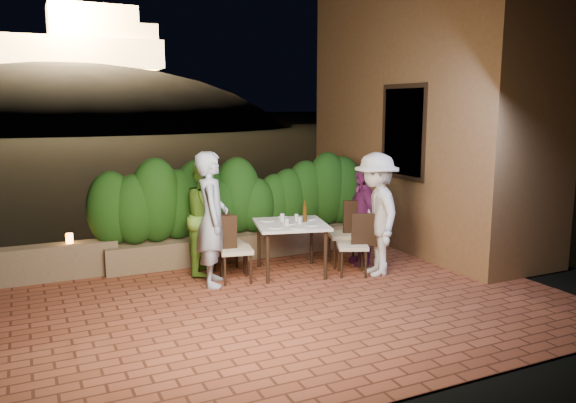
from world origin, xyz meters
TOP-DOWN VIEW (x-y plane):
  - ground at (0.00, 0.00)m, footprint 400.00×400.00m
  - terrace_floor at (0.00, 0.50)m, footprint 7.00×6.00m
  - building_wall at (3.60, 2.00)m, footprint 1.60×5.00m
  - window_pane at (2.82, 1.50)m, footprint 0.08×1.00m
  - window_frame at (2.81, 1.50)m, footprint 0.06×1.15m
  - planter at (0.20, 2.30)m, footprint 4.20×0.55m
  - hedge at (0.20, 2.30)m, footprint 4.00×0.70m
  - parapet at (-2.80, 2.30)m, footprint 2.20×0.30m
  - hill at (2.00, 60.00)m, footprint 52.00×40.00m
  - fortress at (2.00, 60.00)m, footprint 26.00×8.00m
  - dining_table at (0.59, 1.14)m, footprint 1.20×1.20m
  - plate_nw at (0.26, 0.96)m, footprint 0.21×0.21m
  - plate_sw at (0.34, 1.45)m, footprint 0.23×0.23m
  - plate_ne at (0.78, 0.89)m, footprint 0.21×0.21m
  - plate_se at (0.94, 1.29)m, footprint 0.24×0.24m
  - plate_centre at (0.55, 1.12)m, footprint 0.20×0.20m
  - plate_front at (0.54, 0.80)m, footprint 0.24×0.24m
  - glass_nw at (0.47, 1.03)m, footprint 0.06×0.06m
  - glass_sw at (0.53, 1.31)m, footprint 0.07×0.07m
  - glass_ne at (0.68, 1.05)m, footprint 0.06×0.06m
  - glass_se at (0.73, 1.25)m, footprint 0.06×0.06m
  - beer_bottle at (0.81, 1.13)m, footprint 0.06×0.06m
  - bowl at (0.58, 1.41)m, footprint 0.21×0.21m
  - chair_left_front at (-0.27, 1.12)m, footprint 0.52×0.52m
  - chair_left_back at (-0.22, 1.56)m, footprint 0.44×0.44m
  - chair_right_front at (1.35, 0.69)m, footprint 0.55×0.55m
  - chair_right_back at (1.50, 1.16)m, footprint 0.59×0.59m
  - diner_blue at (-0.60, 1.14)m, footprint 0.62×0.77m
  - diner_green at (-0.48, 1.70)m, footprint 0.95×1.02m
  - diner_white at (1.67, 0.58)m, footprint 0.92×1.27m
  - diner_purple at (1.80, 1.12)m, footprint 0.49×0.91m
  - parapet_lamp at (-2.34, 2.30)m, footprint 0.10×0.10m

SIDE VIEW (x-z plane):
  - hill at x=2.00m, z-range -15.00..7.00m
  - terrace_floor at x=0.00m, z-range -0.15..0.00m
  - ground at x=0.00m, z-range -0.02..-0.02m
  - planter at x=0.20m, z-range 0.00..0.40m
  - parapet at x=-2.80m, z-range 0.00..0.50m
  - dining_table at x=0.59m, z-range 0.00..0.75m
  - chair_left_back at x=-0.22m, z-range 0.00..0.90m
  - chair_right_front at x=1.35m, z-range 0.00..0.90m
  - chair_left_front at x=-0.27m, z-range 0.00..0.94m
  - chair_right_back at x=1.50m, z-range 0.00..1.01m
  - parapet_lamp at x=-2.34m, z-range 0.50..0.64m
  - diner_purple at x=1.80m, z-range 0.00..1.48m
  - plate_centre at x=0.55m, z-range 0.75..0.76m
  - plate_ne at x=0.78m, z-range 0.75..0.76m
  - plate_nw at x=0.26m, z-range 0.75..0.76m
  - plate_sw at x=0.34m, z-range 0.75..0.76m
  - plate_se at x=0.94m, z-range 0.75..0.76m
  - plate_front at x=0.54m, z-range 0.75..0.76m
  - bowl at x=0.58m, z-range 0.75..0.79m
  - glass_nw at x=0.47m, z-range 0.75..0.85m
  - glass_ne at x=0.68m, z-range 0.75..0.85m
  - glass_se at x=0.73m, z-range 0.75..0.85m
  - glass_sw at x=0.53m, z-range 0.75..0.86m
  - diner_green at x=-0.48m, z-range 0.00..1.68m
  - diner_white at x=1.67m, z-range 0.00..1.77m
  - beer_bottle at x=0.81m, z-range 0.75..1.07m
  - diner_blue at x=-0.60m, z-range 0.00..1.83m
  - hedge at x=0.20m, z-range 0.40..1.50m
  - window_pane at x=2.82m, z-range 1.30..2.70m
  - window_frame at x=2.81m, z-range 1.23..2.77m
  - building_wall at x=3.60m, z-range 0.00..5.00m
  - fortress at x=2.00m, z-range 6.50..14.50m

